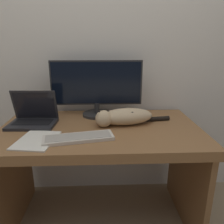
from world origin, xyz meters
TOP-DOWN VIEW (x-y plane):
  - wall_back at (0.00, 0.83)m, footprint 6.40×0.06m
  - desk at (0.00, 0.38)m, footprint 1.34×0.77m
  - monitor at (-0.02, 0.64)m, footprint 0.69×0.22m
  - laptop at (-0.46, 0.46)m, footprint 0.32×0.24m
  - external_keyboard at (-0.12, 0.19)m, footprint 0.43×0.20m
  - cat at (0.16, 0.42)m, footprint 0.54×0.20m
  - paper_notepad at (-0.36, 0.18)m, footprint 0.24×0.30m

SIDE VIEW (x-z plane):
  - desk at x=0.00m, z-range 0.21..0.97m
  - paper_notepad at x=-0.36m, z-range 0.76..0.77m
  - external_keyboard at x=-0.12m, z-range 0.76..0.78m
  - laptop at x=-0.46m, z-range 0.69..0.92m
  - cat at x=0.16m, z-range 0.76..0.88m
  - monitor at x=-0.02m, z-range 0.77..1.19m
  - wall_back at x=0.00m, z-range 0.00..2.60m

